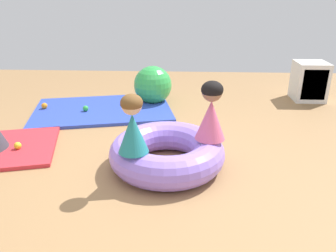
{
  "coord_description": "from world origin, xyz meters",
  "views": [
    {
      "loc": [
        0.22,
        -2.6,
        1.52
      ],
      "look_at": [
        0.08,
        0.3,
        0.33
      ],
      "focal_mm": 35.37,
      "sensor_mm": 36.0,
      "label": 1
    }
  ],
  "objects_px": {
    "play_ball_green": "(86,108)",
    "storage_cube": "(310,82)",
    "play_ball_yellow": "(18,146)",
    "child_in_pink": "(211,111)",
    "child_in_teal": "(132,125)",
    "play_ball_orange": "(44,106)",
    "inflatable_cushion": "(167,152)",
    "exercise_ball_large": "(153,85)"
  },
  "relations": [
    {
      "from": "play_ball_green",
      "to": "play_ball_orange",
      "type": "bearing_deg",
      "value": 172.84
    },
    {
      "from": "play_ball_green",
      "to": "storage_cube",
      "type": "relative_size",
      "value": 0.13
    },
    {
      "from": "storage_cube",
      "to": "exercise_ball_large",
      "type": "bearing_deg",
      "value": -173.35
    },
    {
      "from": "child_in_pink",
      "to": "exercise_ball_large",
      "type": "distance_m",
      "value": 1.99
    },
    {
      "from": "inflatable_cushion",
      "to": "storage_cube",
      "type": "height_order",
      "value": "storage_cube"
    },
    {
      "from": "inflatable_cushion",
      "to": "exercise_ball_large",
      "type": "distance_m",
      "value": 1.89
    },
    {
      "from": "play_ball_green",
      "to": "exercise_ball_large",
      "type": "xyz_separation_m",
      "value": [
        0.85,
        0.5,
        0.19
      ]
    },
    {
      "from": "play_ball_yellow",
      "to": "play_ball_orange",
      "type": "xyz_separation_m",
      "value": [
        -0.22,
        1.22,
        0.0
      ]
    },
    {
      "from": "play_ball_orange",
      "to": "play_ball_green",
      "type": "bearing_deg",
      "value": -7.16
    },
    {
      "from": "child_in_pink",
      "to": "exercise_ball_large",
      "type": "height_order",
      "value": "child_in_pink"
    },
    {
      "from": "child_in_pink",
      "to": "play_ball_green",
      "type": "relative_size",
      "value": 6.99
    },
    {
      "from": "child_in_teal",
      "to": "exercise_ball_large",
      "type": "height_order",
      "value": "child_in_teal"
    },
    {
      "from": "storage_cube",
      "to": "play_ball_yellow",
      "type": "bearing_deg",
      "value": -151.4
    },
    {
      "from": "child_in_pink",
      "to": "play_ball_green",
      "type": "bearing_deg",
      "value": 88.14
    },
    {
      "from": "inflatable_cushion",
      "to": "play_ball_yellow",
      "type": "distance_m",
      "value": 1.53
    },
    {
      "from": "child_in_teal",
      "to": "child_in_pink",
      "type": "height_order",
      "value": "child_in_pink"
    },
    {
      "from": "child_in_teal",
      "to": "storage_cube",
      "type": "height_order",
      "value": "child_in_teal"
    },
    {
      "from": "child_in_pink",
      "to": "exercise_ball_large",
      "type": "relative_size",
      "value": 0.97
    },
    {
      "from": "child_in_teal",
      "to": "play_ball_yellow",
      "type": "xyz_separation_m",
      "value": [
        -1.25,
        0.5,
        -0.45
      ]
    },
    {
      "from": "inflatable_cushion",
      "to": "play_ball_green",
      "type": "xyz_separation_m",
      "value": [
        -1.15,
        1.36,
        -0.07
      ]
    },
    {
      "from": "play_ball_yellow",
      "to": "inflatable_cushion",
      "type": "bearing_deg",
      "value": -8.19
    },
    {
      "from": "exercise_ball_large",
      "to": "storage_cube",
      "type": "height_order",
      "value": "storage_cube"
    },
    {
      "from": "child_in_pink",
      "to": "play_ball_yellow",
      "type": "bearing_deg",
      "value": 123.43
    },
    {
      "from": "play_ball_yellow",
      "to": "storage_cube",
      "type": "distance_m",
      "value": 4.0
    },
    {
      "from": "child_in_teal",
      "to": "storage_cube",
      "type": "relative_size",
      "value": 0.87
    },
    {
      "from": "play_ball_green",
      "to": "play_ball_orange",
      "type": "height_order",
      "value": "play_ball_orange"
    },
    {
      "from": "play_ball_green",
      "to": "play_ball_orange",
      "type": "distance_m",
      "value": 0.59
    },
    {
      "from": "play_ball_yellow",
      "to": "child_in_teal",
      "type": "bearing_deg",
      "value": -21.75
    },
    {
      "from": "inflatable_cushion",
      "to": "storage_cube",
      "type": "bearing_deg",
      "value": 46.89
    },
    {
      "from": "play_ball_yellow",
      "to": "storage_cube",
      "type": "height_order",
      "value": "storage_cube"
    },
    {
      "from": "play_ball_green",
      "to": "child_in_teal",
      "type": "bearing_deg",
      "value": -61.71
    },
    {
      "from": "child_in_pink",
      "to": "play_ball_orange",
      "type": "height_order",
      "value": "child_in_pink"
    },
    {
      "from": "child_in_teal",
      "to": "play_ball_orange",
      "type": "distance_m",
      "value": 2.3
    },
    {
      "from": "play_ball_green",
      "to": "storage_cube",
      "type": "bearing_deg",
      "value": 13.71
    },
    {
      "from": "play_ball_green",
      "to": "storage_cube",
      "type": "xyz_separation_m",
      "value": [
        3.14,
        0.77,
        0.2
      ]
    },
    {
      "from": "child_in_pink",
      "to": "storage_cube",
      "type": "xyz_separation_m",
      "value": [
        1.61,
        2.12,
        -0.27
      ]
    },
    {
      "from": "child_in_pink",
      "to": "storage_cube",
      "type": "distance_m",
      "value": 2.67
    },
    {
      "from": "child_in_pink",
      "to": "play_ball_yellow",
      "type": "xyz_separation_m",
      "value": [
        -1.9,
        0.2,
        -0.47
      ]
    },
    {
      "from": "play_ball_green",
      "to": "play_ball_yellow",
      "type": "bearing_deg",
      "value": -107.78
    },
    {
      "from": "exercise_ball_large",
      "to": "storage_cube",
      "type": "bearing_deg",
      "value": 6.65
    },
    {
      "from": "child_in_teal",
      "to": "exercise_ball_large",
      "type": "bearing_deg",
      "value": -126.77
    },
    {
      "from": "child_in_teal",
      "to": "play_ball_yellow",
      "type": "distance_m",
      "value": 1.42
    }
  ]
}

